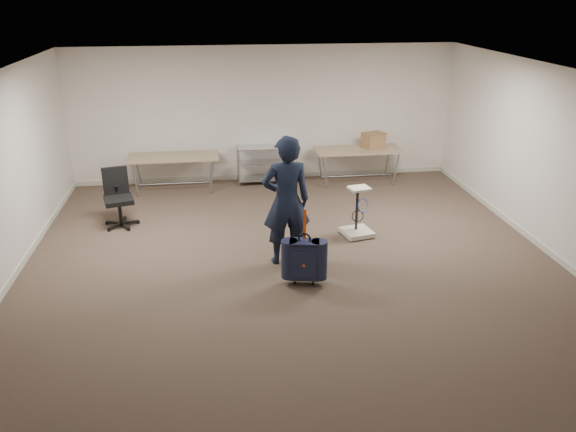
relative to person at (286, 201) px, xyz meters
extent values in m
plane|color=#433628|center=(0.08, -0.46, -0.98)|extent=(9.00, 9.00, 0.00)
plane|color=white|center=(0.08, 4.04, 0.42)|extent=(8.00, 0.00, 8.00)
plane|color=white|center=(0.08, -4.96, 0.42)|extent=(8.00, 0.00, 8.00)
plane|color=white|center=(4.08, -0.46, 0.42)|extent=(0.00, 9.00, 9.00)
plane|color=silver|center=(0.08, -0.46, 1.82)|extent=(8.00, 8.00, 0.00)
cube|color=beige|center=(0.08, 4.03, -0.93)|extent=(8.00, 0.02, 0.10)
cube|color=beige|center=(-3.91, -0.46, -0.93)|extent=(0.02, 9.00, 0.10)
cube|color=beige|center=(4.07, -0.46, -0.93)|extent=(0.02, 9.00, 0.10)
cube|color=tan|center=(-1.82, 3.49, -0.26)|extent=(1.80, 0.75, 0.03)
cylinder|color=gray|center=(-1.82, 3.49, -0.83)|extent=(1.50, 0.02, 0.02)
cylinder|color=gray|center=(-2.57, 3.19, -0.63)|extent=(0.13, 0.04, 0.69)
cylinder|color=gray|center=(-1.07, 3.19, -0.63)|extent=(0.13, 0.04, 0.69)
cylinder|color=gray|center=(-2.57, 3.79, -0.63)|extent=(0.13, 0.04, 0.69)
cylinder|color=gray|center=(-1.07, 3.79, -0.63)|extent=(0.13, 0.04, 0.69)
cube|color=tan|center=(1.98, 3.49, -0.26)|extent=(1.80, 0.75, 0.03)
cylinder|color=gray|center=(1.98, 3.49, -0.83)|extent=(1.50, 0.02, 0.02)
cylinder|color=gray|center=(1.23, 3.19, -0.63)|extent=(0.13, 0.04, 0.69)
cylinder|color=gray|center=(2.73, 3.19, -0.63)|extent=(0.13, 0.04, 0.69)
cylinder|color=gray|center=(1.23, 3.79, -0.63)|extent=(0.13, 0.04, 0.69)
cylinder|color=gray|center=(2.73, 3.79, -0.63)|extent=(0.13, 0.04, 0.69)
cylinder|color=silver|center=(-0.52, 3.52, -0.58)|extent=(0.02, 0.02, 0.80)
cylinder|color=silver|center=(0.68, 3.52, -0.58)|extent=(0.02, 0.02, 0.80)
cylinder|color=silver|center=(-0.52, 3.97, -0.58)|extent=(0.02, 0.02, 0.80)
cylinder|color=silver|center=(0.68, 3.97, -0.58)|extent=(0.02, 0.02, 0.80)
cube|color=silver|center=(0.08, 3.74, -0.88)|extent=(1.20, 0.45, 0.02)
cube|color=silver|center=(0.08, 3.74, -0.53)|extent=(1.20, 0.45, 0.02)
cube|color=silver|center=(0.08, 3.74, -0.20)|extent=(1.20, 0.45, 0.01)
imported|color=black|center=(0.00, 0.00, 0.00)|extent=(0.74, 0.52, 1.95)
cube|color=#161831|center=(0.15, -0.74, -0.59)|extent=(0.45, 0.31, 0.56)
cube|color=black|center=(0.16, -0.71, -0.88)|extent=(0.39, 0.24, 0.03)
cylinder|color=black|center=(0.02, -0.71, -0.94)|extent=(0.04, 0.08, 0.08)
cylinder|color=black|center=(0.28, -0.76, -0.94)|extent=(0.04, 0.08, 0.08)
torus|color=black|center=(0.15, -0.74, -0.28)|extent=(0.18, 0.06, 0.18)
cube|color=#EB420C|center=(0.16, -0.71, -0.08)|extent=(0.04, 0.01, 0.43)
cylinder|color=black|center=(-2.67, 1.74, -0.93)|extent=(0.61, 0.61, 0.09)
cylinder|color=black|center=(-2.67, 1.74, -0.72)|extent=(0.06, 0.06, 0.41)
cube|color=black|center=(-2.67, 1.74, -0.50)|extent=(0.57, 0.57, 0.08)
cube|color=black|center=(-2.72, 1.96, -0.21)|extent=(0.43, 0.16, 0.49)
cube|color=beige|center=(1.30, 0.80, -0.92)|extent=(0.55, 0.55, 0.07)
cylinder|color=black|center=(1.12, 0.61, -0.96)|extent=(0.06, 0.06, 0.04)
cylinder|color=black|center=(1.30, 0.84, -0.51)|extent=(0.05, 0.05, 0.74)
cube|color=beige|center=(1.30, 0.80, -0.14)|extent=(0.38, 0.34, 0.04)
torus|color=#2546BA|center=(1.35, 0.72, -0.42)|extent=(0.25, 0.14, 0.23)
cube|color=#9E7049|center=(2.32, 3.57, -0.09)|extent=(0.51, 0.45, 0.32)
camera|label=1|loc=(-1.00, -7.56, 2.88)|focal=35.00mm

